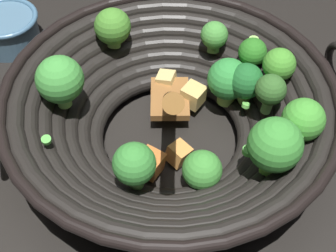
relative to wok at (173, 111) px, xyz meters
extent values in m
plane|color=black|center=(0.00, 0.00, -0.06)|extent=(4.00, 4.00, 0.00)
cylinder|color=black|center=(0.00, 0.00, -0.06)|extent=(0.17, 0.17, 0.01)
torus|color=black|center=(0.00, 0.00, -0.04)|extent=(0.22, 0.22, 0.02)
torus|color=black|center=(0.00, 0.00, -0.03)|extent=(0.25, 0.25, 0.02)
torus|color=black|center=(0.00, 0.00, -0.02)|extent=(0.27, 0.27, 0.02)
torus|color=black|center=(0.00, 0.00, -0.01)|extent=(0.30, 0.30, 0.02)
torus|color=black|center=(0.00, 0.00, 0.00)|extent=(0.33, 0.33, 0.02)
torus|color=black|center=(0.00, 0.00, 0.01)|extent=(0.36, 0.36, 0.02)
torus|color=black|center=(0.00, 0.00, 0.02)|extent=(0.39, 0.39, 0.02)
torus|color=black|center=(0.00, 0.00, 0.03)|extent=(0.41, 0.41, 0.01)
cylinder|color=#66A23B|center=(-0.05, 0.12, 0.00)|extent=(0.02, 0.02, 0.01)
sphere|color=#2A7321|center=(-0.05, 0.12, 0.02)|extent=(0.04, 0.04, 0.04)
cylinder|color=olive|center=(-0.02, 0.10, -0.02)|extent=(0.02, 0.03, 0.02)
sphere|color=#1E6129|center=(-0.02, 0.10, 0.01)|extent=(0.05, 0.05, 0.05)
cylinder|color=#6CB33C|center=(0.11, 0.08, 0.01)|extent=(0.03, 0.03, 0.02)
sphere|color=#3B9036|center=(0.11, 0.08, 0.04)|extent=(0.06, 0.06, 0.06)
cylinder|color=#76C245|center=(-0.01, 0.14, 0.01)|extent=(0.02, 0.02, 0.02)
sphere|color=#47952E|center=(-0.01, 0.14, 0.03)|extent=(0.04, 0.04, 0.04)
cylinder|color=#7BB245|center=(0.08, 0.13, 0.01)|extent=(0.02, 0.02, 0.01)
sphere|color=green|center=(0.08, 0.13, 0.04)|extent=(0.05, 0.05, 0.05)
cylinder|color=#7FC15A|center=(-0.05, -0.12, 0.01)|extent=(0.02, 0.02, 0.02)
sphere|color=green|center=(-0.05, -0.12, 0.04)|extent=(0.06, 0.06, 0.06)
cylinder|color=#67A24B|center=(0.08, -0.06, -0.01)|extent=(0.03, 0.03, 0.02)
sphere|color=#3A8C38|center=(0.08, -0.06, 0.02)|extent=(0.05, 0.05, 0.05)
cylinder|color=#6AA24D|center=(-0.10, 0.08, 0.00)|extent=(0.02, 0.02, 0.02)
sphere|color=#48923C|center=(-0.10, 0.08, 0.02)|extent=(0.04, 0.04, 0.04)
cylinder|color=#76A44C|center=(-0.13, -0.05, 0.01)|extent=(0.03, 0.03, 0.02)
sphere|color=#47892D|center=(-0.13, -0.05, 0.03)|extent=(0.05, 0.05, 0.05)
cylinder|color=#5F954D|center=(0.02, 0.11, 0.00)|extent=(0.01, 0.02, 0.02)
sphere|color=#316027|center=(0.02, 0.11, 0.03)|extent=(0.04, 0.04, 0.04)
cylinder|color=#77B75B|center=(0.08, 0.01, -0.05)|extent=(0.03, 0.03, 0.01)
sphere|color=#419238|center=(0.08, 0.01, -0.02)|extent=(0.05, 0.05, 0.05)
cylinder|color=#8CBB51|center=(-0.03, 0.08, -0.03)|extent=(0.03, 0.03, 0.02)
sphere|color=#318B3C|center=(-0.03, 0.08, 0.00)|extent=(0.05, 0.05, 0.05)
cube|color=#D8B466|center=(-0.04, 0.04, -0.03)|extent=(0.04, 0.04, 0.03)
cube|color=orange|center=(0.05, -0.04, -0.03)|extent=(0.04, 0.04, 0.03)
cube|color=#E59648|center=(0.04, -0.01, -0.04)|extent=(0.03, 0.04, 0.03)
cube|color=#DABC74|center=(-0.08, 0.01, -0.03)|extent=(0.03, 0.03, 0.03)
cylinder|color=#99D166|center=(-0.07, 0.13, 0.02)|extent=(0.01, 0.01, 0.01)
cylinder|color=#56B247|center=(0.10, 0.11, 0.04)|extent=(0.02, 0.02, 0.01)
cylinder|color=#56B247|center=(0.08, 0.07, 0.00)|extent=(0.02, 0.02, 0.01)
cylinder|color=#6BC651|center=(0.01, 0.09, -0.01)|extent=(0.01, 0.02, 0.01)
cylinder|color=#56B247|center=(0.03, -0.15, 0.02)|extent=(0.01, 0.01, 0.01)
cube|color=brown|center=(-0.05, 0.01, -0.03)|extent=(0.08, 0.07, 0.01)
cylinder|color=brown|center=(0.06, -0.02, 0.08)|extent=(0.18, 0.06, 0.19)
cylinder|color=slate|center=(-0.26, -0.19, -0.04)|extent=(0.09, 0.09, 0.05)
torus|color=#446C8B|center=(-0.26, -0.19, -0.01)|extent=(0.10, 0.10, 0.01)
cylinder|color=#56B247|center=(-0.27, -0.19, -0.04)|extent=(0.01, 0.01, 0.01)
cylinder|color=#56B247|center=(-0.24, -0.18, -0.04)|extent=(0.02, 0.02, 0.00)
camera|label=1|loc=(0.40, -0.11, 0.46)|focal=54.86mm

